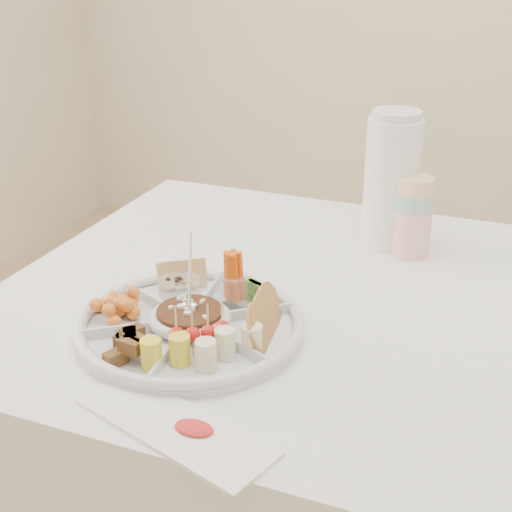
% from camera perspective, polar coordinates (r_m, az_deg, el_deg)
% --- Properties ---
extents(dining_table, '(1.52, 1.02, 0.76)m').
position_cam_1_polar(dining_table, '(1.53, 10.73, -16.92)').
color(dining_table, white).
rests_on(dining_table, floor).
extents(party_tray, '(0.50, 0.50, 0.04)m').
position_cam_1_polar(party_tray, '(1.21, -5.29, -5.26)').
color(party_tray, silver).
rests_on(party_tray, dining_table).
extents(bean_dip, '(0.15, 0.15, 0.04)m').
position_cam_1_polar(bean_dip, '(1.21, -5.30, -4.95)').
color(bean_dip, '#441F0E').
rests_on(bean_dip, party_tray).
extents(tortillas, '(0.14, 0.14, 0.07)m').
position_cam_1_polar(tortillas, '(1.17, 0.70, -5.18)').
color(tortillas, brown).
rests_on(tortillas, party_tray).
extents(carrot_cucumber, '(0.14, 0.14, 0.10)m').
position_cam_1_polar(carrot_cucumber, '(1.27, -0.89, -1.59)').
color(carrot_cucumber, '#E4530D').
rests_on(carrot_cucumber, party_tray).
extents(pita_raisins, '(0.14, 0.14, 0.06)m').
position_cam_1_polar(pita_raisins, '(1.32, -6.34, -1.73)').
color(pita_raisins, tan).
rests_on(pita_raisins, party_tray).
extents(cherries, '(0.14, 0.14, 0.04)m').
position_cam_1_polar(cherries, '(1.25, -10.92, -3.90)').
color(cherries, orange).
rests_on(cherries, party_tray).
extents(granola_chunks, '(0.12, 0.12, 0.04)m').
position_cam_1_polar(granola_chunks, '(1.14, -10.32, -6.91)').
color(granola_chunks, '#3D2B0E').
rests_on(granola_chunks, party_tray).
extents(banana_tomato, '(0.14, 0.14, 0.09)m').
position_cam_1_polar(banana_tomato, '(1.09, -4.11, -6.89)').
color(banana_tomato, '#F4DA86').
rests_on(banana_tomato, party_tray).
extents(cup_stack, '(0.08, 0.08, 0.22)m').
position_cam_1_polar(cup_stack, '(1.51, 12.52, 4.01)').
color(cup_stack, silver).
rests_on(cup_stack, dining_table).
extents(thermos, '(0.13, 0.13, 0.30)m').
position_cam_1_polar(thermos, '(1.54, 10.81, 6.10)').
color(thermos, white).
rests_on(thermos, dining_table).
extents(placemat, '(0.32, 0.19, 0.01)m').
position_cam_1_polar(placemat, '(1.01, -6.54, -13.40)').
color(placemat, white).
rests_on(placemat, dining_table).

